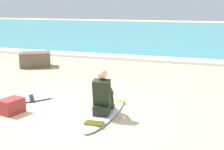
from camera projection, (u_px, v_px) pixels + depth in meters
The scene contains 8 objects.
ground_plane at pixel (81, 111), 6.65m from camera, with size 80.00×80.00×0.00m, color #CCB584.
sea at pixel (183, 32), 25.36m from camera, with size 80.00×28.00×0.10m, color teal.
breaking_foam at pixel (147, 59), 12.74m from camera, with size 80.00×0.90×0.11m, color white.
surfboard_main at pixel (106, 111), 6.51m from camera, with size 0.63×2.48×0.08m.
surfer_seated at pixel (103, 96), 6.24m from camera, with size 0.43×0.74×0.95m.
surfboard_spare_near at pixel (4, 101), 7.20m from camera, with size 2.11×1.76×0.08m.
shoreline_rock at pixel (35, 59), 11.31m from camera, with size 0.75×1.10×0.55m, color brown.
beach_bag at pixel (12, 106), 6.47m from camera, with size 0.36×0.48×0.32m, color maroon.
Camera 1 is at (2.69, -5.74, 2.27)m, focal length 48.62 mm.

